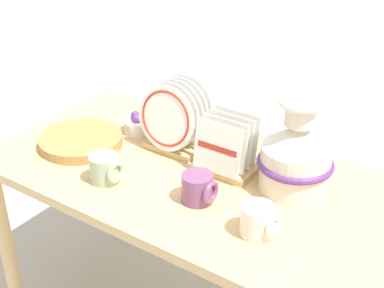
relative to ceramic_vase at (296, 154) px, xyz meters
The scene contains 9 objects.
display_table 0.40m from the ceramic_vase, 162.04° to the right, with size 1.41×0.75×0.73m.
ceramic_vase is the anchor object (origin of this frame).
dish_rack_round_plates 0.47m from the ceramic_vase, behind, with size 0.24×0.16×0.26m.
dish_rack_square_plates 0.24m from the ceramic_vase, behind, with size 0.20×0.15×0.20m.
wicker_charger_stack 0.80m from the ceramic_vase, 167.21° to the right, with size 0.31×0.31×0.04m.
mug_sage_glaze 0.62m from the ceramic_vase, 149.79° to the right, with size 0.11×0.10×0.09m.
mug_plum_glaze 0.32m from the ceramic_vase, 132.13° to the right, with size 0.11×0.10×0.09m.
mug_cream_glaze 0.29m from the ceramic_vase, 85.65° to the right, with size 0.11×0.10×0.09m.
fruit_bowl 0.67m from the ceramic_vase, behind, with size 0.12×0.12×0.08m.
Camera 1 is at (0.87, -1.28, 1.69)m, focal length 50.00 mm.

